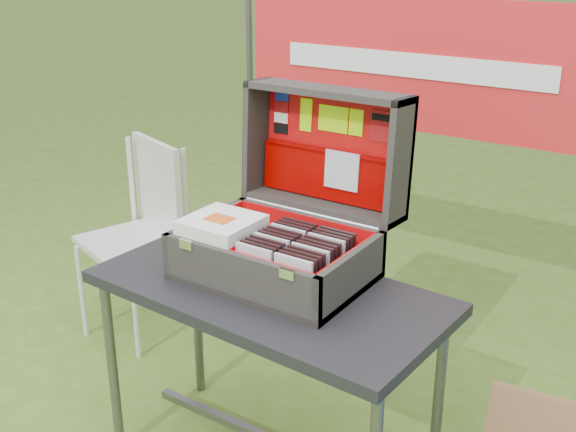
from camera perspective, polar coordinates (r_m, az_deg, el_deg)
The scene contains 83 objects.
table at distance 2.55m, azimuth -1.48°, elevation -12.94°, with size 1.17×0.58×0.73m, color #232326, non-canonical shape.
table_top at distance 2.37m, azimuth -1.56°, elevation -6.04°, with size 1.17×0.58×0.04m, color #232326.
table_leg_fl at distance 2.72m, azimuth -13.68°, elevation -11.77°, with size 0.04×0.04×0.69m, color #59595B.
table_leg_bl at distance 3.00m, azimuth -7.18°, elevation -7.95°, with size 0.04×0.04×0.69m, color #59595B.
table_leg_br at distance 2.53m, azimuth 11.77°, elevation -14.31°, with size 0.04×0.04×0.69m, color #59595B.
suitcase at distance 2.36m, azimuth -0.25°, elevation 2.06°, with size 0.60×0.59×0.59m, color #3F3D38, non-canonical shape.
suitcase_base_bottom at distance 2.42m, azimuth -1.03°, elevation -4.63°, with size 0.60×0.43×0.02m, color #3F3D38.
suitcase_base_wall_front at distance 2.24m, azimuth -4.02°, elevation -4.92°, with size 0.60×0.02×0.16m, color #3F3D38.
suitcase_base_wall_back at distance 2.55m, azimuth 1.56°, elevation -1.57°, with size 0.60×0.02×0.16m, color #3F3D38.
suitcase_base_wall_left at distance 2.56m, azimuth -6.39°, elevation -1.63°, with size 0.02×0.43×0.16m, color #3F3D38.
suitcase_base_wall_right at distance 2.25m, azimuth 5.03°, elevation -4.82°, with size 0.02×0.43×0.16m, color #3F3D38.
suitcase_liner_floor at distance 2.41m, azimuth -1.04°, elevation -4.31°, with size 0.56×0.38×0.01m, color red.
suitcase_latch_left at distance 2.32m, azimuth -8.04°, elevation -2.25°, with size 0.05×0.01×0.03m, color silver.
suitcase_latch_right at distance 2.10m, azimuth -0.06°, elevation -4.61°, with size 0.05×0.01×0.03m, color silver.
suitcase_hinge at distance 2.53m, azimuth 1.72°, elevation 0.20°, with size 0.02×0.02×0.54m, color silver.
suitcase_lid_back at distance 2.60m, azimuth 3.70°, elevation 5.51°, with size 0.60×0.43×0.02m, color #3F3D38.
suitcase_lid_rim_far at distance 2.50m, azimuth 3.16°, elevation 9.81°, with size 0.60×0.02×0.16m, color #3F3D38.
suitcase_lid_rim_near at distance 2.59m, azimuth 2.68°, elevation 0.88°, with size 0.60×0.02×0.16m, color #3F3D38.
suitcase_lid_rim_left at distance 2.69m, azimuth -2.40°, elevation 6.21°, with size 0.02×0.43×0.16m, color #3F3D38.
suitcase_lid_rim_right at distance 2.41m, azimuth 8.84°, elevation 4.16°, with size 0.02×0.43×0.16m, color #3F3D38.
suitcase_lid_liner at distance 2.58m, azimuth 3.53°, elevation 5.46°, with size 0.55×0.38×0.01m, color red.
suitcase_liner_wall_front at distance 2.25m, azimuth -3.79°, elevation -4.51°, with size 0.56×0.01×0.14m, color red.
suitcase_liner_wall_back at distance 2.53m, azimuth 1.39°, elevation -1.43°, with size 0.56×0.01×0.14m, color red.
suitcase_liner_wall_left at distance 2.54m, azimuth -6.14°, elevation -1.46°, with size 0.01×0.38×0.14m, color red.
suitcase_liner_wall_right at distance 2.26m, azimuth 4.71°, elevation -4.46°, with size 0.01×0.38×0.14m, color red.
suitcase_lid_pocket at distance 2.59m, azimuth 3.20°, elevation 3.23°, with size 0.54×0.17×0.03m, color #8C0100.
suitcase_pocket_edge at distance 2.56m, azimuth 3.23°, elevation 5.06°, with size 0.53×0.02×0.02m, color #8C0100.
suitcase_pocket_cd at distance 2.54m, azimuth 4.29°, elevation 3.60°, with size 0.13×0.13×0.01m, color silver.
lid_sticker_cc_a at distance 2.66m, azimuth -0.50°, elevation 9.45°, with size 0.06×0.04×0.00m, color #1933B2.
lid_sticker_cc_b at distance 2.67m, azimuth -0.52°, elevation 8.61°, with size 0.06×0.04×0.00m, color #AA1115.
lid_sticker_cc_c at distance 2.68m, azimuth -0.55°, elevation 7.76°, with size 0.06×0.04×0.00m, color white.
lid_sticker_cc_d at distance 2.68m, azimuth -0.58°, elevation 6.92°, with size 0.06×0.04×0.00m, color black.
lid_card_neon_tall at distance 2.61m, azimuth 1.43°, elevation 7.99°, with size 0.05×0.12×0.00m, color #B6FD05.
lid_card_neon_main at distance 2.56m, azimuth 3.59°, elevation 7.66°, with size 0.12×0.09×0.00m, color #B6FD05.
lid_card_neon_small at distance 2.51m, azimuth 5.40°, elevation 7.37°, with size 0.05×0.09×0.00m, color #B6FD05.
lid_sticker_band at distance 2.47m, azimuth 7.61°, elevation 7.00°, with size 0.11×0.11×0.00m, color #AA1115.
lid_sticker_band_bar at distance 2.46m, azimuth 7.67°, elevation 7.69°, with size 0.10×0.02×0.00m, color black.
cd_left_0 at distance 2.24m, azimuth -2.69°, elevation -4.23°, with size 0.13×0.01×0.15m, color silver.
cd_left_1 at distance 2.26m, azimuth -2.34°, elevation -4.02°, with size 0.13×0.01×0.15m, color black.
cd_left_2 at distance 2.27m, azimuth -1.98°, elevation -3.81°, with size 0.13×0.01×0.15m, color black.
cd_left_3 at distance 2.29m, azimuth -1.64°, elevation -3.60°, with size 0.13×0.01×0.15m, color black.
cd_left_4 at distance 2.31m, azimuth -1.30°, elevation -3.39°, with size 0.13×0.01×0.15m, color silver.
cd_left_5 at distance 2.33m, azimuth -0.96°, elevation -3.19°, with size 0.13×0.01×0.15m, color black.
cd_left_6 at distance 2.34m, azimuth -0.63°, elevation -2.99°, with size 0.13×0.01×0.15m, color black.
cd_left_7 at distance 2.36m, azimuth -0.31°, elevation -2.80°, with size 0.13×0.01×0.15m, color black.
cd_left_8 at distance 2.38m, azimuth 0.01°, elevation -2.60°, with size 0.13×0.01×0.15m, color silver.
cd_left_9 at distance 2.40m, azimuth 0.32°, elevation -2.41°, with size 0.13×0.01×0.15m, color black.
cd_left_10 at distance 2.42m, azimuth 0.63°, elevation -2.23°, with size 0.13×0.01×0.15m, color black.
cd_left_11 at distance 2.43m, azimuth 0.94°, elevation -2.04°, with size 0.13×0.01×0.15m, color black.
cd_right_0 at distance 2.16m, azimuth 0.42°, elevation -5.15°, with size 0.13×0.01×0.15m, color silver.
cd_right_1 at distance 2.18m, azimuth 0.77°, elevation -4.92°, with size 0.13×0.01×0.15m, color black.
cd_right_2 at distance 2.20m, azimuth 1.10°, elevation -4.70°, with size 0.13×0.01×0.15m, color black.
cd_right_3 at distance 2.22m, azimuth 1.44°, elevation -4.47°, with size 0.13×0.01×0.15m, color black.
cd_right_4 at distance 2.24m, azimuth 1.76°, elevation -4.25°, with size 0.13×0.01×0.15m, color silver.
cd_right_5 at distance 2.25m, azimuth 2.08°, elevation -4.04°, with size 0.13×0.01×0.15m, color black.
cd_right_6 at distance 2.27m, azimuth 2.40°, elevation -3.83°, with size 0.13×0.01×0.15m, color black.
cd_right_7 at distance 2.29m, azimuth 2.71°, elevation -3.62°, with size 0.13×0.01×0.15m, color black.
cd_right_8 at distance 2.31m, azimuth 3.01°, elevation -3.41°, with size 0.13×0.01×0.15m, color silver.
cd_right_9 at distance 2.33m, azimuth 3.31°, elevation -3.21°, with size 0.13×0.01×0.15m, color black.
cd_right_10 at distance 2.35m, azimuth 3.61°, elevation -3.01°, with size 0.13×0.01×0.15m, color black.
cd_right_11 at distance 2.37m, azimuth 3.90°, elevation -2.81°, with size 0.13×0.01×0.15m, color black.
songbook_0 at distance 2.39m, azimuth -5.25°, elevation -1.11°, with size 0.23×0.23×0.01m, color white.
songbook_1 at distance 2.38m, azimuth -5.25°, elevation -1.00°, with size 0.23×0.23×0.01m, color white.
songbook_2 at distance 2.38m, azimuth -5.25°, elevation -0.89°, with size 0.23×0.23×0.01m, color white.
songbook_3 at distance 2.38m, azimuth -5.26°, elevation -0.78°, with size 0.23×0.23×0.01m, color white.
songbook_4 at distance 2.38m, azimuth -5.26°, elevation -0.67°, with size 0.23×0.23×0.01m, color white.
songbook_5 at distance 2.38m, azimuth -5.27°, elevation -0.56°, with size 0.23×0.23×0.01m, color white.
songbook_6 at distance 2.38m, azimuth -5.27°, elevation -0.44°, with size 0.23×0.23×0.01m, color white.
songbook_7 at distance 2.37m, azimuth -5.27°, elevation -0.33°, with size 0.23×0.23×0.01m, color white.
songbook_8 at distance 2.37m, azimuth -5.28°, elevation -0.22°, with size 0.23×0.23×0.01m, color white.
songbook_graphic at distance 2.36m, azimuth -5.43°, elevation -0.20°, with size 0.09×0.07×0.00m, color #D85919.
chair at distance 3.45m, azimuth -12.26°, elevation -2.19°, with size 0.41×0.46×0.91m, color silver, non-canonical shape.
chair_seat at distance 3.45m, azimuth -12.27°, elevation -2.03°, with size 0.41×0.41×0.03m, color silver.
chair_backrest at distance 3.49m, azimuth -10.28°, elevation 2.45°, with size 0.41×0.03×0.43m, color silver.
chair_leg_fl at distance 3.56m, azimuth -16.00°, elevation -5.75°, with size 0.02×0.02×0.47m, color silver.
chair_leg_fr at distance 3.32m, azimuth -11.98°, elevation -7.40°, with size 0.02×0.02×0.47m, color silver.
chair_leg_bl at distance 3.77m, azimuth -11.99°, elevation -3.82°, with size 0.02×0.02×0.47m, color silver.
chair_leg_br at distance 3.54m, azimuth -7.95°, elevation -5.21°, with size 0.02×0.02×0.47m, color silver.
chair_upright_left at distance 3.62m, azimuth -12.29°, elevation 2.78°, with size 0.02×0.02×0.43m, color silver.
chair_upright_right at distance 3.38m, azimuth -8.10°, elevation 1.77°, with size 0.02×0.02×0.43m, color silver.
banner_post_left at distance 3.62m, azimuth -2.93°, elevation 6.04°, with size 0.03×0.03×1.70m, color #59595B.
banner at distance 3.10m, azimuth 9.81°, elevation 11.68°, with size 1.60×0.01×0.55m, color red.
banner_text at distance 3.09m, azimuth 9.71°, elevation 11.65°, with size 1.20×0.00×0.10m, color white.
Camera 1 is at (1.24, -1.70, 1.80)m, focal length 45.00 mm.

